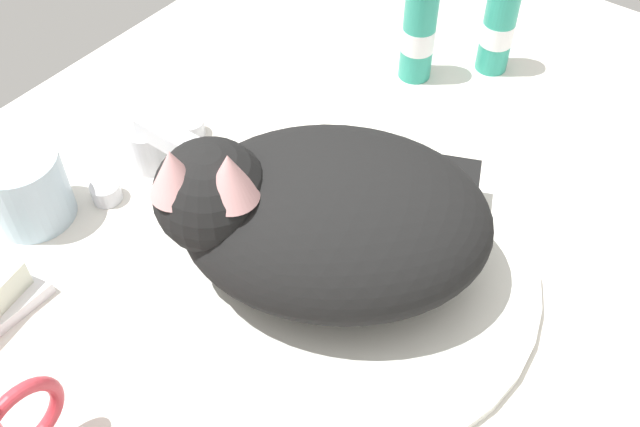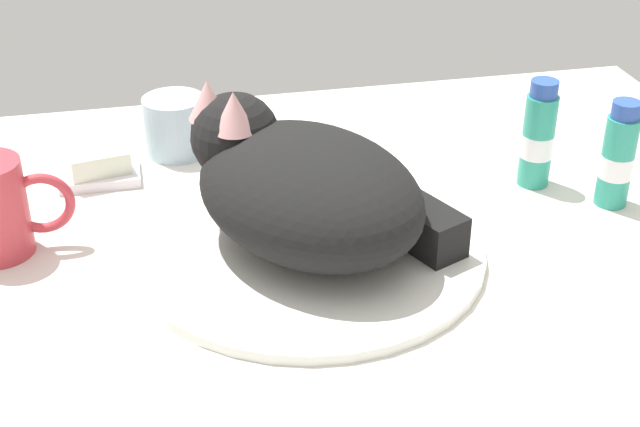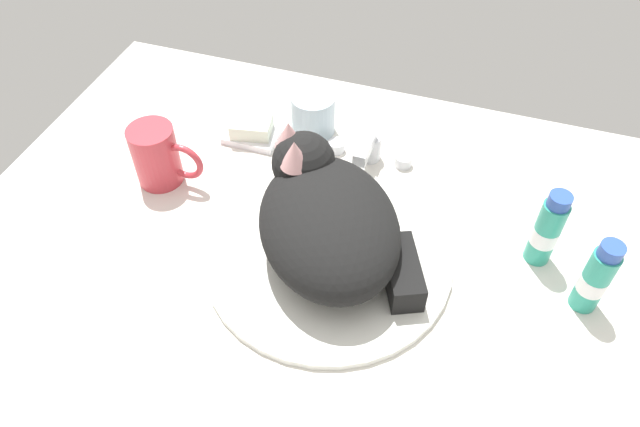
# 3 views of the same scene
# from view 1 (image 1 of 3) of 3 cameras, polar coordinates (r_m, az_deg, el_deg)

# --- Properties ---
(ground_plane) EXTENTS (1.10, 0.83, 0.03)m
(ground_plane) POSITION_cam_1_polar(r_m,az_deg,el_deg) (0.65, 1.09, -5.51)
(ground_plane) COLOR silver
(sink_basin) EXTENTS (0.35, 0.35, 0.01)m
(sink_basin) POSITION_cam_1_polar(r_m,az_deg,el_deg) (0.63, 1.12, -4.40)
(sink_basin) COLOR silver
(sink_basin) RESTS_ON ground_plane
(faucet) EXTENTS (0.14, 0.09, 0.06)m
(faucet) POSITION_cam_1_polar(r_m,az_deg,el_deg) (0.72, -12.70, 4.93)
(faucet) COLOR silver
(faucet) RESTS_ON ground_plane
(cat) EXTENTS (0.29, 0.31, 0.15)m
(cat) POSITION_cam_1_polar(r_m,az_deg,el_deg) (0.58, 0.04, -0.10)
(cat) COLOR black
(cat) RESTS_ON sink_basin
(rinse_cup) EXTENTS (0.07, 0.07, 0.07)m
(rinse_cup) POSITION_cam_1_polar(r_m,az_deg,el_deg) (0.70, -21.81, 1.85)
(rinse_cup) COLOR silver
(rinse_cup) RESTS_ON ground_plane
(toothpaste_bottle) EXTENTS (0.04, 0.04, 0.12)m
(toothpaste_bottle) POSITION_cam_1_polar(r_m,az_deg,el_deg) (0.81, 7.66, 13.83)
(toothpaste_bottle) COLOR teal
(toothpaste_bottle) RESTS_ON ground_plane
(mouthwash_bottle) EXTENTS (0.04, 0.04, 0.12)m
(mouthwash_bottle) POSITION_cam_1_polar(r_m,az_deg,el_deg) (0.83, 13.67, 13.98)
(mouthwash_bottle) COLOR teal
(mouthwash_bottle) RESTS_ON ground_plane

